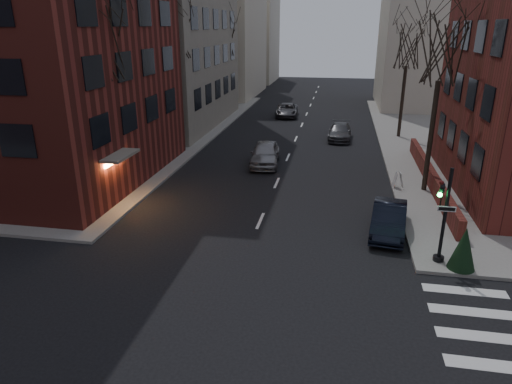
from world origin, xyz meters
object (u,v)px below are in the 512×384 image
(evergreen_shrub, at_px, (464,248))
(streetlamp_near, at_px, (171,101))
(tree_left_b, at_px, (178,31))
(car_lane_far, at_px, (287,110))
(tree_left_c, at_px, (224,38))
(tree_right_a, at_px, (442,50))
(streetlamp_far, at_px, (234,74))
(sandwich_board, at_px, (398,180))
(traffic_signal, at_px, (442,221))
(parked_sedan, at_px, (389,219))
(tree_left_a, at_px, (99,42))
(car_lane_silver, at_px, (265,154))
(car_lane_gray, at_px, (340,132))
(tree_right_b, at_px, (408,47))

(evergreen_shrub, bearing_deg, streetlamp_near, 141.48)
(tree_left_b, distance_m, car_lane_far, 17.75)
(tree_left_c, relative_size, evergreen_shrub, 5.50)
(tree_right_a, height_order, streetlamp_far, tree_right_a)
(tree_left_b, height_order, sandwich_board, tree_left_b)
(traffic_signal, height_order, parked_sedan, traffic_signal)
(traffic_signal, height_order, tree_left_a, tree_left_a)
(traffic_signal, xyz_separation_m, tree_left_a, (-16.74, 5.01, 6.56))
(tree_left_a, height_order, sandwich_board, tree_left_a)
(car_lane_silver, height_order, sandwich_board, car_lane_silver)
(traffic_signal, height_order, sandwich_board, traffic_signal)
(traffic_signal, height_order, streetlamp_far, streetlamp_far)
(tree_left_b, height_order, streetlamp_near, tree_left_b)
(tree_left_c, relative_size, car_lane_silver, 2.03)
(tree_left_a, height_order, streetlamp_far, tree_left_a)
(streetlamp_near, bearing_deg, evergreen_shrub, -38.52)
(tree_right_a, height_order, car_lane_gray, tree_right_a)
(tree_left_c, relative_size, tree_right_b, 1.06)
(traffic_signal, xyz_separation_m, tree_right_a, (0.86, 9.01, 6.12))
(tree_right_a, distance_m, streetlamp_far, 29.65)
(tree_left_b, xyz_separation_m, parked_sedan, (15.00, -14.31, -8.20))
(parked_sedan, bearing_deg, tree_right_b, 90.10)
(tree_left_c, bearing_deg, car_lane_gray, -37.23)
(tree_left_a, relative_size, tree_left_c, 1.06)
(car_lane_silver, height_order, car_lane_far, car_lane_silver)
(tree_right_b, bearing_deg, traffic_signal, -92.15)
(tree_right_b, bearing_deg, tree_left_a, -134.36)
(tree_left_a, bearing_deg, streetlamp_far, 88.77)
(tree_left_a, relative_size, tree_right_b, 1.12)
(streetlamp_near, distance_m, car_lane_gray, 15.07)
(tree_left_a, xyz_separation_m, streetlamp_near, (0.60, 8.00, -4.23))
(streetlamp_far, xyz_separation_m, evergreen_shrub, (16.96, -33.50, -3.20))
(parked_sedan, relative_size, car_lane_far, 0.89)
(streetlamp_far, bearing_deg, tree_left_a, -91.23)
(tree_left_c, bearing_deg, traffic_signal, -61.64)
(car_lane_gray, bearing_deg, car_lane_far, 122.55)
(car_lane_silver, bearing_deg, tree_right_b, 40.17)
(car_lane_gray, distance_m, evergreen_shrub, 22.55)
(tree_left_a, relative_size, parked_sedan, 2.36)
(tree_left_b, bearing_deg, parked_sedan, -43.66)
(traffic_signal, height_order, tree_right_b, tree_right_b)
(tree_left_c, relative_size, sandwich_board, 10.48)
(tree_right_b, relative_size, car_lane_silver, 1.92)
(streetlamp_far, distance_m, car_lane_gray, 16.97)
(tree_right_b, distance_m, sandwich_board, 15.62)
(traffic_signal, relative_size, car_lane_silver, 0.84)
(tree_left_b, distance_m, car_lane_gray, 15.65)
(tree_left_a, height_order, tree_right_b, tree_left_a)
(tree_left_c, height_order, evergreen_shrub, tree_left_c)
(tree_left_b, xyz_separation_m, car_lane_far, (6.78, 14.19, -8.23))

